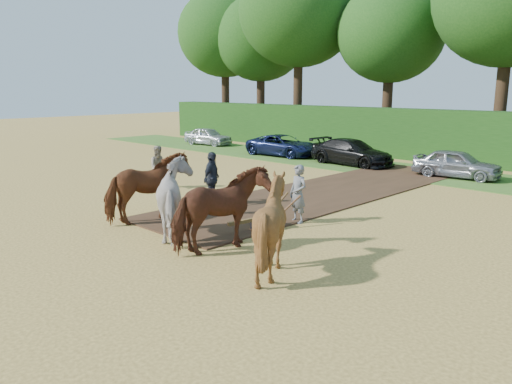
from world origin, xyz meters
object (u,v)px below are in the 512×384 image
object	(u,v)px
plough_team	(203,204)
spectator_far	(212,179)
spectator_near	(159,167)
parked_cars	(401,158)

from	to	relation	value
plough_team	spectator_far	bearing A→B (deg)	136.44
spectator_near	parked_cars	size ratio (longest dim) A/B	0.05
parked_cars	spectator_near	bearing A→B (deg)	-113.51
spectator_far	parked_cars	xyz separation A→B (m)	(1.00, 12.02, -0.31)
spectator_near	plough_team	world-z (taller)	plough_team
spectator_near	spectator_far	distance (m)	4.05
parked_cars	spectator_far	bearing A→B (deg)	-94.74
plough_team	parked_cars	distance (m)	15.31
spectator_far	spectator_near	bearing A→B (deg)	57.45
spectator_far	parked_cars	world-z (taller)	spectator_far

